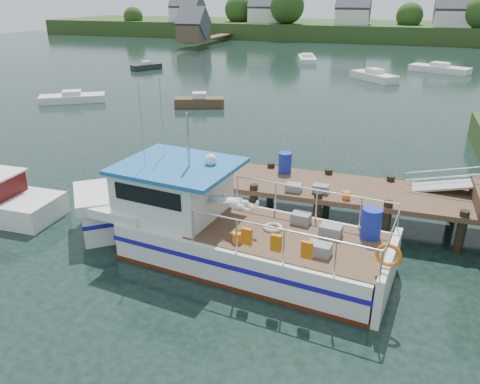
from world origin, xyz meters
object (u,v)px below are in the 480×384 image
(moored_a, at_px, (73,98))
(moored_b, at_px, (374,76))
(moored_rowboat, at_px, (200,101))
(dock, at_px, (450,178))
(moored_e, at_px, (146,66))
(lobster_boat, at_px, (213,226))
(moored_far, at_px, (440,69))
(moored_d, at_px, (307,59))

(moored_a, relative_size, moored_b, 1.00)
(moored_a, bearing_deg, moored_rowboat, -3.76)
(dock, height_order, moored_e, dock)
(lobster_boat, xyz_separation_m, moored_e, (-22.89, 36.92, -0.69))
(lobster_boat, height_order, moored_a, lobster_boat)
(dock, bearing_deg, moored_far, 86.98)
(lobster_boat, xyz_separation_m, moored_rowboat, (-9.35, 20.95, -0.64))
(moored_a, distance_m, moored_e, 17.95)
(dock, bearing_deg, moored_a, 151.42)
(dock, height_order, moored_d, dock)
(moored_rowboat, height_order, moored_far, moored_rowboat)
(lobster_boat, xyz_separation_m, moored_d, (-6.21, 49.83, -0.69))
(moored_far, xyz_separation_m, moored_b, (-6.74, -8.00, 0.04))
(moored_rowboat, height_order, moored_d, moored_rowboat)
(moored_b, bearing_deg, moored_far, 61.35)
(moored_a, bearing_deg, lobster_boat, -56.86)
(dock, distance_m, moored_a, 31.57)
(dock, height_order, moored_rowboat, dock)
(moored_b, bearing_deg, lobster_boat, -83.22)
(lobster_boat, xyz_separation_m, moored_b, (3.09, 37.64, -0.61))
(moored_rowboat, relative_size, moored_far, 0.60)
(moored_rowboat, height_order, moored_e, moored_rowboat)
(moored_rowboat, distance_m, moored_d, 29.05)
(lobster_boat, xyz_separation_m, moored_far, (9.83, 45.64, -0.65))
(dock, xyz_separation_m, lobster_boat, (-7.64, -4.12, -1.18))
(lobster_boat, bearing_deg, moored_far, 84.88)
(dock, height_order, moored_far, dock)
(moored_d, bearing_deg, dock, -57.88)
(moored_b, bearing_deg, dock, -70.80)
(moored_e, bearing_deg, lobster_boat, -36.79)
(moored_d, bearing_deg, moored_b, -37.39)
(moored_rowboat, xyz_separation_m, moored_d, (3.14, 28.88, -0.05))
(lobster_boat, relative_size, moored_d, 1.95)
(lobster_boat, bearing_deg, moored_e, 128.83)
(moored_rowboat, bearing_deg, lobster_boat, -55.37)
(lobster_boat, height_order, moored_d, lobster_boat)
(moored_a, height_order, moored_e, moored_e)
(moored_rowboat, bearing_deg, moored_far, 62.75)
(dock, distance_m, moored_rowboat, 23.98)
(moored_d, bearing_deg, moored_e, -126.99)
(moored_a, height_order, moored_d, moored_d)
(lobster_boat, relative_size, moored_a, 2.30)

